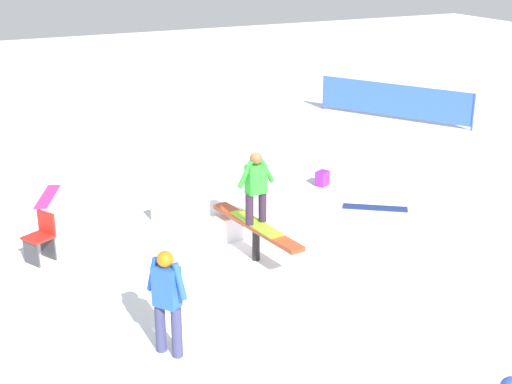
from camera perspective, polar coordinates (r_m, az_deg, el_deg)
name	(u,v)px	position (r m, az deg, el deg)	size (l,w,h in m)	color
ground_plane	(256,260)	(12.74, 0.00, -5.44)	(60.00, 60.00, 0.00)	white
rail_feature	(256,229)	(12.49, 0.00, -3.02)	(2.49, 0.63, 0.69)	black
snow_kicker_ramp	(206,216)	(14.03, -4.06, -1.95)	(1.80, 1.50, 0.46)	white
main_rider_on_rail	(256,189)	(12.22, 0.00, 0.21)	(1.37, 0.74, 1.31)	#96CD29
bystander_blue	(167,297)	(9.75, -7.13, -8.36)	(0.59, 0.44, 1.55)	#3E3E6B
loose_snowboard_navy	(375,208)	(15.23, 9.51, -1.25)	(1.35, 0.28, 0.02)	navy
loose_snowboard_magenta	(48,196)	(16.31, -16.34, -0.34)	(1.46, 0.28, 0.02)	#D12E96
folding_chair	(41,239)	(13.10, -16.82, -3.60)	(0.60, 0.60, 0.88)	#3F3F44
backpack_on_snow	(322,178)	(16.39, 5.33, 1.09)	(0.30, 0.22, 0.34)	purple
safety_fence	(394,100)	(22.48, 11.01, 7.22)	(4.25, 2.59, 1.10)	blue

